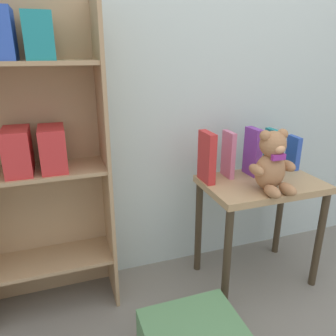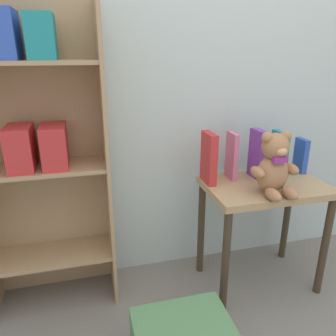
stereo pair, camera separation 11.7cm
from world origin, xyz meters
name	(u,v)px [view 1 (the left image)]	position (x,y,z in m)	size (l,w,h in m)	color
wall_back	(205,55)	(0.00, 1.36, 1.25)	(4.80, 0.06, 2.50)	silver
bookshelf_side	(36,149)	(-0.91, 1.21, 0.85)	(0.63, 0.28, 1.49)	tan
display_table	(260,199)	(0.20, 1.02, 0.51)	(0.63, 0.41, 0.61)	tan
teddy_bear	(272,163)	(0.17, 0.91, 0.75)	(0.23, 0.21, 0.31)	#A8754C
book_standing_red	(207,157)	(-0.08, 1.12, 0.75)	(0.04, 0.14, 0.27)	red
book_standing_pink	(228,154)	(0.06, 1.15, 0.74)	(0.03, 0.12, 0.25)	#D17093
book_standing_purple	(253,152)	(0.20, 1.13, 0.74)	(0.04, 0.12, 0.26)	purple
book_standing_teal	(273,151)	(0.35, 1.15, 0.73)	(0.03, 0.14, 0.24)	teal
book_standing_blue	(293,152)	(0.49, 1.14, 0.71)	(0.03, 0.10, 0.19)	#2D51B7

